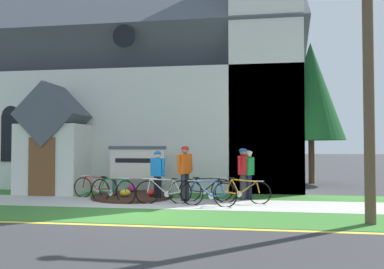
{
  "coord_description": "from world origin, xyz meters",
  "views": [
    {
      "loc": [
        2.9,
        -9.63,
        1.8
      ],
      "look_at": [
        1.06,
        3.4,
        2.2
      ],
      "focal_mm": 34.32,
      "sensor_mm": 36.0,
      "label": 1
    }
  ],
  "objects": [
    {
      "name": "utility_pole",
      "position": [
        5.67,
        -0.69,
        4.4
      ],
      "size": [
        3.12,
        0.28,
        7.93
      ],
      "color": "brown",
      "rests_on": "ground"
    },
    {
      "name": "ground",
      "position": [
        0.0,
        4.0,
        0.0
      ],
      "size": [
        140.0,
        140.0,
        0.0
      ],
      "primitive_type": "plane",
      "color": "#333335"
    },
    {
      "name": "roadside_conifer",
      "position": [
        6.1,
        8.51,
        4.41
      ],
      "size": [
        3.13,
        3.13,
        6.77
      ],
      "color": "#4C3823",
      "rests_on": "ground"
    },
    {
      "name": "cyclist_in_white_jersey",
      "position": [
        3.06,
        2.94,
        0.95
      ],
      "size": [
        0.39,
        0.63,
        1.64
      ],
      "color": "#191E38",
      "rests_on": "ground"
    },
    {
      "name": "bicycle_red",
      "position": [
        0.45,
        1.53,
        0.38
      ],
      "size": [
        1.72,
        0.42,
        0.81
      ],
      "color": "black",
      "rests_on": "ground"
    },
    {
      "name": "flower_bed",
      "position": [
        -0.9,
        2.67,
        0.07
      ],
      "size": [
        2.78,
        2.78,
        0.34
      ],
      "color": "#382319",
      "rests_on": "ground"
    },
    {
      "name": "curb_paint_stripe",
      "position": [
        -1.78,
        -1.63,
        0.0
      ],
      "size": [
        28.0,
        0.16,
        0.01
      ],
      "primitive_type": "cube",
      "color": "yellow",
      "rests_on": "ground"
    },
    {
      "name": "cyclist_in_blue_jersey",
      "position": [
        2.88,
        2.7,
        1.01
      ],
      "size": [
        0.35,
        0.71,
        1.71
      ],
      "color": "#2D2D33",
      "rests_on": "ground"
    },
    {
      "name": "church_building",
      "position": [
        -1.39,
        8.67,
        4.74
      ],
      "size": [
        14.3,
        11.29,
        13.43
      ],
      "color": "silver",
      "rests_on": "ground"
    },
    {
      "name": "bicycle_silver",
      "position": [
        1.85,
        1.29,
        0.38
      ],
      "size": [
        1.74,
        0.46,
        0.8
      ],
      "color": "black",
      "rests_on": "ground"
    },
    {
      "name": "cyclist_in_red_jersey",
      "position": [
        0.1,
        2.1,
        0.94
      ],
      "size": [
        0.54,
        0.5,
        1.63
      ],
      "color": "black",
      "rests_on": "ground"
    },
    {
      "name": "bicycle_white",
      "position": [
        1.68,
        2.28,
        0.38
      ],
      "size": [
        1.74,
        0.47,
        0.8
      ],
      "color": "black",
      "rests_on": "ground"
    },
    {
      "name": "church_lawn",
      "position": [
        -1.78,
        3.46,
        0.0
      ],
      "size": [
        24.0,
        1.56,
        0.01
      ],
      "primitive_type": "cube",
      "color": "#38722D",
      "rests_on": "ground"
    },
    {
      "name": "church_sign",
      "position": [
        -0.91,
        3.19,
        1.16
      ],
      "size": [
        2.15,
        0.18,
        1.79
      ],
      "color": "#474C56",
      "rests_on": "ground"
    },
    {
      "name": "bicycle_black",
      "position": [
        2.84,
        1.96,
        0.37
      ],
      "size": [
        1.75,
        0.25,
        0.82
      ],
      "color": "black",
      "rests_on": "ground"
    },
    {
      "name": "cyclist_in_yellow_jersey",
      "position": [
        0.99,
        2.26,
        1.06
      ],
      "size": [
        0.41,
        0.75,
        1.79
      ],
      "color": "#2D2D33",
      "rests_on": "ground"
    },
    {
      "name": "grass_verge",
      "position": [
        -1.78,
        -0.46,
        0.0
      ],
      "size": [
        32.0,
        2.04,
        0.01
      ],
      "primitive_type": "cube",
      "color": "#38722D",
      "rests_on": "ground"
    },
    {
      "name": "sidewalk_slab",
      "position": [
        -1.78,
        1.62,
        0.01
      ],
      "size": [
        32.0,
        2.11,
        0.01
      ],
      "primitive_type": "cube",
      "color": "#B7B5AD",
      "rests_on": "ground"
    },
    {
      "name": "bicycle_orange",
      "position": [
        -2.16,
        2.43,
        0.37
      ],
      "size": [
        1.69,
        0.34,
        0.78
      ],
      "color": "black",
      "rests_on": "ground"
    },
    {
      "name": "bicycle_green",
      "position": [
        -1.2,
        1.5,
        0.39
      ],
      "size": [
        1.68,
        0.6,
        0.82
      ],
      "color": "black",
      "rests_on": "ground"
    }
  ]
}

